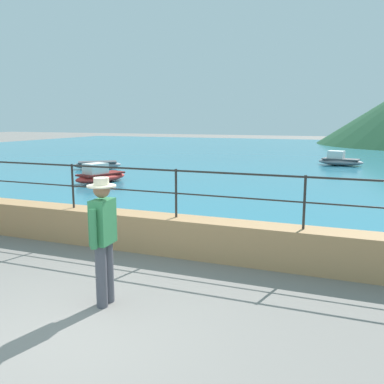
{
  "coord_description": "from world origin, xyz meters",
  "views": [
    {
      "loc": [
        3.04,
        -3.71,
        2.5
      ],
      "look_at": [
        0.12,
        3.7,
        1.1
      ],
      "focal_mm": 39.02,
      "sensor_mm": 36.0,
      "label": 1
    }
  ],
  "objects_px": {
    "boat_2": "(98,165)",
    "boat_4": "(340,160)",
    "boat_3": "(100,176)",
    "person_walking": "(103,235)"
  },
  "relations": [
    {
      "from": "boat_2",
      "to": "boat_4",
      "type": "xyz_separation_m",
      "value": [
        11.11,
        5.99,
        0.07
      ]
    },
    {
      "from": "person_walking",
      "to": "boat_2",
      "type": "xyz_separation_m",
      "value": [
        -8.85,
        12.88,
        -0.72
      ]
    },
    {
      "from": "person_walking",
      "to": "boat_4",
      "type": "bearing_deg",
      "value": 83.16
    },
    {
      "from": "boat_2",
      "to": "boat_3",
      "type": "distance_m",
      "value": 4.66
    },
    {
      "from": "boat_3",
      "to": "person_walking",
      "type": "bearing_deg",
      "value": -55.82
    },
    {
      "from": "boat_3",
      "to": "boat_4",
      "type": "relative_size",
      "value": 1.02
    },
    {
      "from": "boat_2",
      "to": "boat_4",
      "type": "relative_size",
      "value": 0.99
    },
    {
      "from": "boat_3",
      "to": "boat_4",
      "type": "xyz_separation_m",
      "value": [
        8.42,
        9.8,
        0.0
      ]
    },
    {
      "from": "person_walking",
      "to": "boat_2",
      "type": "distance_m",
      "value": 15.64
    },
    {
      "from": "boat_2",
      "to": "boat_4",
      "type": "height_order",
      "value": "boat_4"
    }
  ]
}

